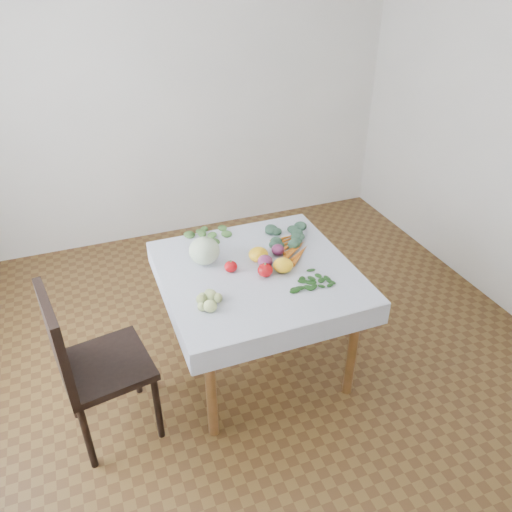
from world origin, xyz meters
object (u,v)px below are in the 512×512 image
(chair, at_px, (86,360))
(carrot_bunch, at_px, (293,246))
(table, at_px, (257,284))
(heirloom_back, at_px, (258,254))
(cabbage, at_px, (204,251))

(chair, relative_size, carrot_bunch, 2.81)
(table, height_order, heirloom_back, heirloom_back)
(cabbage, xyz_separation_m, heirloom_back, (0.31, -0.10, -0.04))
(carrot_bunch, bearing_deg, heirloom_back, -168.56)
(table, distance_m, chair, 1.07)
(table, distance_m, heirloom_back, 0.18)
(chair, height_order, heirloom_back, chair)
(table, height_order, cabbage, cabbage)
(table, bearing_deg, cabbage, 144.58)
(cabbage, bearing_deg, table, -35.42)
(table, bearing_deg, carrot_bunch, 26.43)
(cabbage, xyz_separation_m, carrot_bunch, (0.57, -0.04, -0.07))
(chair, xyz_separation_m, heirloom_back, (1.09, 0.31, 0.23))
(cabbage, relative_size, carrot_bunch, 0.52)
(chair, bearing_deg, table, 11.32)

